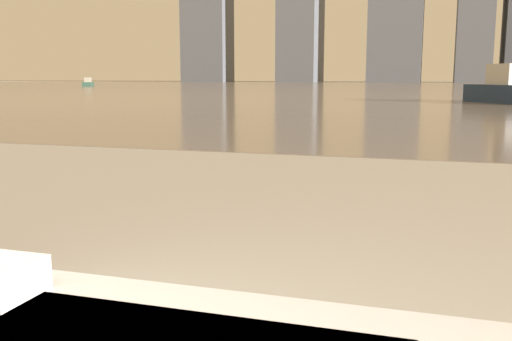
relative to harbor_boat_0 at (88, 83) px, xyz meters
The scene contains 4 objects.
harbor_water 36.70m from the harbor_boat_0, ahead, with size 180.00×110.00×0.01m.
harbor_boat_0 is the anchor object (origin of this frame).
harbor_boat_1 50.91m from the harbor_boat_0, 38.83° to the right, with size 3.07×4.14×1.49m.
skyline_tower_0 64.44m from the harbor_boat_0, 99.83° to the left, with size 9.72×7.47×26.15m.
Camera 1 is at (0.83, -0.04, 0.99)m, focal length 40.00 mm.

